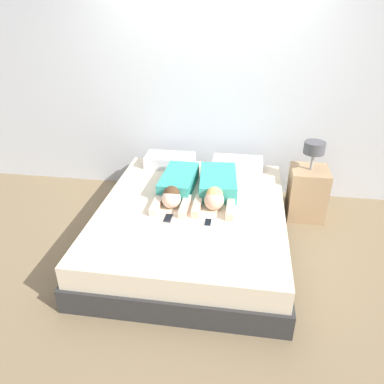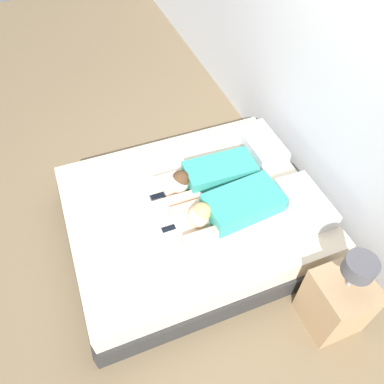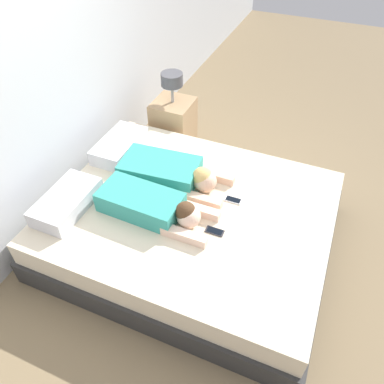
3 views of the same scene
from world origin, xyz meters
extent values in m
plane|color=#7F6B4C|center=(0.00, 0.00, 0.00)|extent=(12.00, 12.00, 0.00)
cube|color=silver|center=(0.00, 1.23, 1.30)|extent=(12.00, 0.06, 2.60)
cube|color=#2D2D2D|center=(0.00, 0.00, 0.11)|extent=(1.79, 2.16, 0.22)
cube|color=beige|center=(0.00, 0.00, 0.32)|extent=(1.73, 2.10, 0.21)
cube|color=silver|center=(-0.39, 0.87, 0.49)|extent=(0.56, 0.30, 0.13)
cube|color=silver|center=(0.39, 0.87, 0.49)|extent=(0.56, 0.30, 0.13)
cube|color=teal|center=(-0.19, 0.34, 0.51)|extent=(0.34, 0.64, 0.17)
sphere|color=beige|center=(-0.19, -0.05, 0.52)|extent=(0.18, 0.18, 0.18)
sphere|color=#4C331E|center=(-0.19, -0.03, 0.56)|extent=(0.15, 0.15, 0.15)
cube|color=beige|center=(-0.32, -0.07, 0.46)|extent=(0.07, 0.34, 0.07)
cube|color=beige|center=(-0.05, -0.07, 0.46)|extent=(0.07, 0.34, 0.07)
cube|color=teal|center=(0.21, 0.38, 0.51)|extent=(0.42, 0.67, 0.17)
sphere|color=beige|center=(0.21, -0.03, 0.52)|extent=(0.19, 0.19, 0.19)
sphere|color=#D8B266|center=(0.21, 0.00, 0.56)|extent=(0.16, 0.16, 0.16)
cube|color=beige|center=(0.06, -0.05, 0.46)|extent=(0.07, 0.35, 0.07)
cube|color=beige|center=(0.37, -0.05, 0.46)|extent=(0.07, 0.35, 0.07)
cube|color=#2D2D33|center=(-0.18, -0.25, 0.43)|extent=(0.06, 0.13, 0.01)
cube|color=black|center=(-0.18, -0.25, 0.44)|extent=(0.05, 0.11, 0.00)
cube|color=silver|center=(0.18, -0.28, 0.43)|extent=(0.06, 0.13, 0.01)
cube|color=black|center=(0.18, -0.28, 0.44)|extent=(0.05, 0.11, 0.00)
cube|color=tan|center=(1.17, 0.70, 0.28)|extent=(0.39, 0.39, 0.57)
cylinder|color=#999999|center=(1.17, 0.70, 0.66)|extent=(0.03, 0.03, 0.18)
cylinder|color=#4C4C51|center=(1.17, 0.70, 0.81)|extent=(0.22, 0.22, 0.12)
camera|label=1|loc=(0.46, -3.03, 2.23)|focal=35.00mm
camera|label=2|loc=(1.89, -0.73, 2.94)|focal=35.00mm
camera|label=3|loc=(-1.89, -0.79, 2.50)|focal=35.00mm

